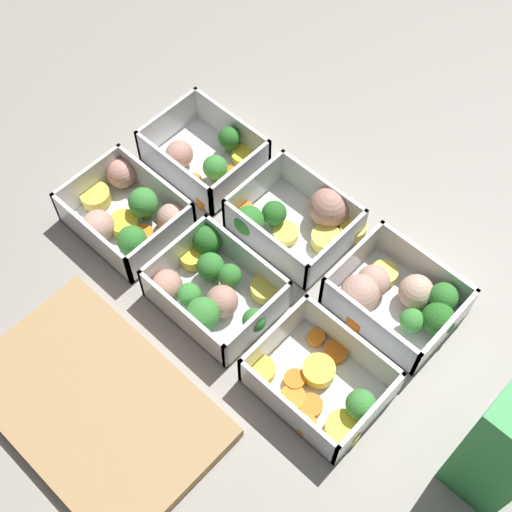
{
  "coord_description": "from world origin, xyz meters",
  "views": [
    {
      "loc": [
        -0.32,
        0.34,
        0.77
      ],
      "look_at": [
        0.0,
        0.0,
        0.02
      ],
      "focal_mm": 50.0,
      "sensor_mm": 36.0,
      "label": 1
    }
  ],
  "objects_px": {
    "container_near_left": "(397,298)",
    "container_near_right": "(206,157)",
    "container_near_center": "(300,218)",
    "container_far_right": "(128,213)",
    "container_far_center": "(212,287)",
    "container_far_left": "(322,385)",
    "juice_carton": "(505,448)"
  },
  "relations": [
    {
      "from": "container_near_left",
      "to": "container_near_center",
      "type": "height_order",
      "value": "same"
    },
    {
      "from": "container_far_right",
      "to": "container_far_center",
      "type": "bearing_deg",
      "value": 178.77
    },
    {
      "from": "container_far_right",
      "to": "container_near_right",
      "type": "bearing_deg",
      "value": -92.38
    },
    {
      "from": "container_near_right",
      "to": "container_far_right",
      "type": "height_order",
      "value": "same"
    },
    {
      "from": "container_far_left",
      "to": "container_far_right",
      "type": "height_order",
      "value": "same"
    },
    {
      "from": "container_far_left",
      "to": "container_far_center",
      "type": "height_order",
      "value": "same"
    },
    {
      "from": "container_near_left",
      "to": "container_near_right",
      "type": "bearing_deg",
      "value": 0.39
    },
    {
      "from": "container_near_left",
      "to": "container_far_center",
      "type": "relative_size",
      "value": 0.94
    },
    {
      "from": "container_far_right",
      "to": "juice_carton",
      "type": "xyz_separation_m",
      "value": [
        -0.51,
        -0.04,
        0.07
      ]
    },
    {
      "from": "container_near_right",
      "to": "container_far_center",
      "type": "relative_size",
      "value": 0.96
    },
    {
      "from": "container_near_center",
      "to": "container_near_left",
      "type": "bearing_deg",
      "value": 177.38
    },
    {
      "from": "container_near_center",
      "to": "container_far_right",
      "type": "xyz_separation_m",
      "value": [
        0.16,
        0.14,
        -0.0
      ]
    },
    {
      "from": "container_near_left",
      "to": "container_far_left",
      "type": "xyz_separation_m",
      "value": [
        -0.01,
        0.14,
        -0.01
      ]
    },
    {
      "from": "container_far_center",
      "to": "container_near_left",
      "type": "bearing_deg",
      "value": -140.49
    },
    {
      "from": "container_near_left",
      "to": "juice_carton",
      "type": "xyz_separation_m",
      "value": [
        -0.19,
        0.1,
        0.07
      ]
    },
    {
      "from": "juice_carton",
      "to": "container_far_right",
      "type": "bearing_deg",
      "value": 4.26
    },
    {
      "from": "container_near_center",
      "to": "container_near_right",
      "type": "distance_m",
      "value": 0.16
    },
    {
      "from": "container_near_right",
      "to": "container_far_right",
      "type": "bearing_deg",
      "value": 87.62
    },
    {
      "from": "container_near_left",
      "to": "container_far_right",
      "type": "height_order",
      "value": "same"
    },
    {
      "from": "container_far_right",
      "to": "juice_carton",
      "type": "bearing_deg",
      "value": -175.74
    },
    {
      "from": "container_near_left",
      "to": "container_far_left",
      "type": "relative_size",
      "value": 0.92
    },
    {
      "from": "container_near_left",
      "to": "container_near_right",
      "type": "relative_size",
      "value": 0.98
    },
    {
      "from": "container_near_center",
      "to": "container_far_right",
      "type": "distance_m",
      "value": 0.22
    },
    {
      "from": "container_far_center",
      "to": "container_far_right",
      "type": "relative_size",
      "value": 0.97
    },
    {
      "from": "container_far_center",
      "to": "container_near_right",
      "type": "bearing_deg",
      "value": -42.63
    },
    {
      "from": "container_near_center",
      "to": "container_far_center",
      "type": "bearing_deg",
      "value": 86.2
    },
    {
      "from": "juice_carton",
      "to": "container_near_center",
      "type": "bearing_deg",
      "value": -16.92
    },
    {
      "from": "container_near_right",
      "to": "container_far_center",
      "type": "distance_m",
      "value": 0.2
    },
    {
      "from": "container_near_center",
      "to": "container_far_left",
      "type": "distance_m",
      "value": 0.22
    },
    {
      "from": "container_near_left",
      "to": "container_near_center",
      "type": "relative_size",
      "value": 0.91
    },
    {
      "from": "container_far_center",
      "to": "juice_carton",
      "type": "xyz_separation_m",
      "value": [
        -0.36,
        -0.04,
        0.07
      ]
    },
    {
      "from": "container_near_left",
      "to": "container_near_center",
      "type": "xyz_separation_m",
      "value": [
        0.16,
        -0.01,
        -0.0
      ]
    }
  ]
}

